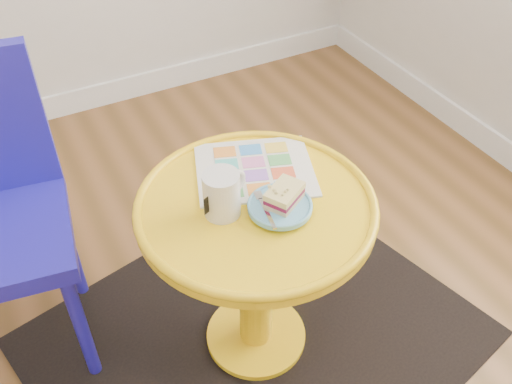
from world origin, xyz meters
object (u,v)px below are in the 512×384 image
newspaper (255,170)px  mug (222,193)px  plate (280,207)px  side_table (256,248)px

newspaper → mug: bearing=-123.6°
plate → newspaper: bearing=82.9°
mug → plate: size_ratio=0.79×
side_table → newspaper: 0.22m
newspaper → plate: (-0.02, -0.18, 0.01)m
newspaper → plate: 0.18m
plate → mug: bearing=152.0°
newspaper → mug: 0.20m
newspaper → mug: (-0.15, -0.11, 0.06)m
newspaper → plate: size_ratio=1.95×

